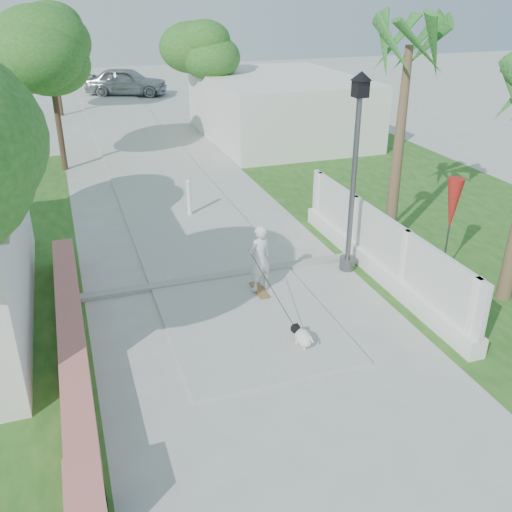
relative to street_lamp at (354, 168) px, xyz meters
name	(u,v)px	position (x,y,z in m)	size (l,w,h in m)	color
ground	(342,471)	(-2.90, -5.50, -2.43)	(90.00, 90.00, 0.00)	#B7B7B2
path_strip	(134,137)	(-2.90, 14.50, -2.40)	(3.20, 36.00, 0.06)	#B7B7B2
curb	(221,276)	(-2.90, 0.50, -2.38)	(6.50, 0.25, 0.10)	#999993
grass_right	(433,212)	(4.10, 2.50, -2.42)	(8.00, 20.00, 0.01)	#23551B
pink_wall	(73,354)	(-6.20, -1.95, -2.11)	(0.45, 8.20, 0.80)	#CD6E69
lattice_fence	(379,253)	(0.50, -0.50, -1.88)	(0.35, 7.00, 1.50)	white
building_right	(279,107)	(3.10, 12.50, -1.13)	(6.00, 8.00, 2.60)	silver
street_lamp	(354,168)	(0.00, 0.00, 0.00)	(0.44, 0.44, 4.44)	#59595E
bollard	(189,197)	(-2.70, 4.50, -1.84)	(0.14, 0.14, 1.09)	white
patio_umbrella	(452,206)	(1.90, -1.00, -0.74)	(0.36, 0.36, 2.30)	#59595E
tree_path_left	(50,58)	(-5.88, 10.48, 1.39)	(3.40, 3.40, 5.23)	#4C3826
tree_path_right	(202,51)	(0.32, 14.48, 1.07)	(3.00, 3.00, 4.79)	#4C3826
tree_path_far	(51,36)	(-5.68, 20.48, 1.39)	(3.20, 3.20, 5.17)	#4C3826
palm_far	(408,60)	(1.70, 1.00, 2.06)	(1.80, 1.80, 5.30)	brown
skateboarder	(267,275)	(-2.36, -1.01, -1.70)	(0.62, 2.38, 1.57)	olive
dog	(302,336)	(-2.25, -2.59, -2.19)	(0.41, 0.60, 0.43)	white
parked_car	(126,81)	(-1.72, 25.40, -1.61)	(1.92, 4.78, 1.63)	#A3A5AA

